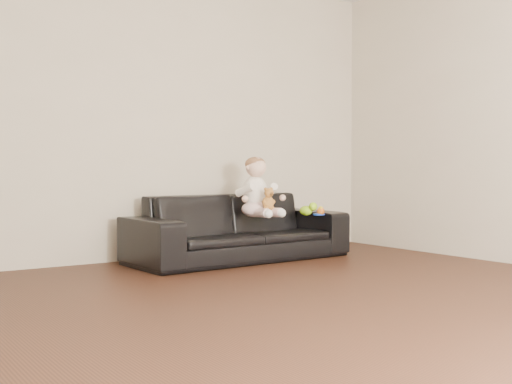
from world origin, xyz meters
TOP-DOWN VIEW (x-y plane):
  - floor at (0.00, 0.00)m, footprint 5.50×5.50m
  - wall_back at (0.00, 2.75)m, footprint 5.00×0.00m
  - sofa at (0.72, 2.25)m, footprint 2.00×0.87m
  - baby at (0.84, 2.14)m, footprint 0.36×0.44m
  - teddy_bear at (0.85, 1.98)m, footprint 0.11×0.11m
  - toy_green at (1.32, 2.06)m, footprint 0.11×0.13m
  - toy_rattle at (1.45, 2.01)m, footprint 0.09×0.09m
  - toy_blue_disc at (1.46, 2.04)m, footprint 0.13×0.13m

SIDE VIEW (x-z plane):
  - floor at x=0.00m, z-range 0.00..0.00m
  - sofa at x=0.72m, z-range 0.00..0.57m
  - toy_blue_disc at x=1.46m, z-range 0.38..0.39m
  - toy_rattle at x=1.45m, z-range 0.38..0.45m
  - toy_green at x=1.32m, z-range 0.38..0.47m
  - teddy_bear at x=0.85m, z-range 0.44..0.64m
  - baby at x=0.84m, z-range 0.35..0.87m
  - wall_back at x=0.00m, z-range -1.20..3.80m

